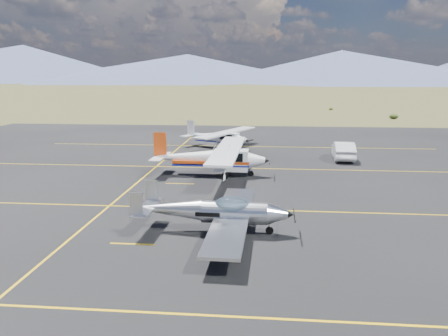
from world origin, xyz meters
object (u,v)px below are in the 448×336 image
(aircraft_cessna, at_px, (211,157))
(aircraft_plain, at_px, (217,137))
(aircraft_low_wing, at_px, (217,212))
(sedan, at_px, (343,151))

(aircraft_cessna, height_order, aircraft_plain, aircraft_cessna)
(aircraft_low_wing, distance_m, aircraft_cessna, 12.06)
(aircraft_low_wing, distance_m, sedan, 21.30)
(aircraft_plain, bearing_deg, aircraft_cessna, -62.10)
(aircraft_plain, xyz_separation_m, sedan, (11.73, -5.15, -0.38))
(aircraft_cessna, relative_size, sedan, 2.57)
(aircraft_low_wing, relative_size, aircraft_cessna, 0.79)
(aircraft_cessna, bearing_deg, aircraft_low_wing, -80.89)
(aircraft_low_wing, relative_size, aircraft_plain, 0.97)
(aircraft_plain, bearing_deg, aircraft_low_wing, -60.13)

